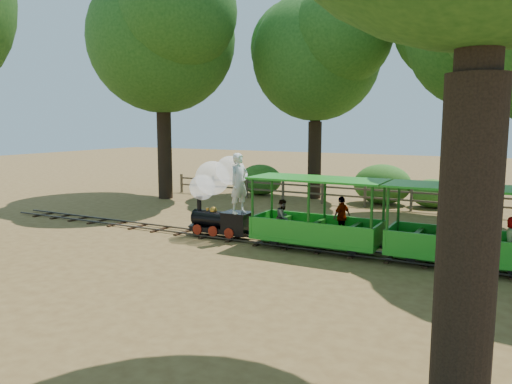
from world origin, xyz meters
The scene contains 12 objects.
ground centered at (0.00, 0.00, 0.00)m, with size 90.00×90.00×0.00m, color olive.
track centered at (0.00, 0.00, 0.07)m, with size 22.00×1.00×0.10m.
locomotive centered at (-1.59, 0.05, 1.58)m, with size 2.42×1.18×2.85m.
carriage_front centered at (1.79, 0.02, 0.81)m, with size 3.93×1.60×2.04m.
carriage_rear centered at (5.87, 0.01, 0.81)m, with size 3.93×1.60×2.04m.
oak_nw centered at (-8.54, 6.09, 8.04)m, with size 8.75×7.70×11.18m.
oak_nc centered at (-2.03, 9.58, 7.17)m, with size 7.67×6.75×9.93m.
oak_ne centered at (5.47, 7.58, 7.39)m, with size 7.24×6.37×10.01m.
fence centered at (0.00, 8.00, 0.58)m, with size 18.10×0.10×1.00m.
shrub_west centered at (-4.90, 9.30, 0.79)m, with size 2.28×1.75×1.58m, color #2D6B1E.
shrub_mid_w centered at (1.43, 9.30, 0.92)m, with size 2.65×2.04×1.83m, color #2D6B1E.
shrub_mid_e centered at (3.63, 9.30, 0.63)m, with size 1.83×1.41×1.27m, color #2D6B1E.
Camera 1 is at (7.02, -13.52, 3.75)m, focal length 35.00 mm.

